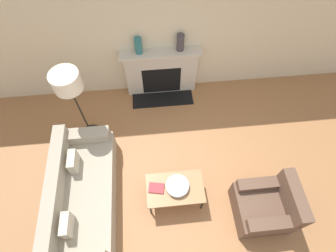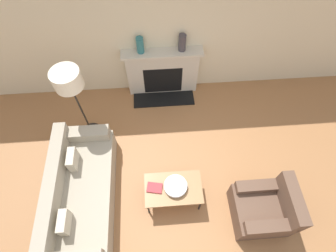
% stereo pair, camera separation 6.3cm
% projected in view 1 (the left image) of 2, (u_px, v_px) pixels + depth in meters
% --- Properties ---
extents(ground_plane, '(18.00, 18.00, 0.00)m').
position_uv_depth(ground_plane, '(183.00, 201.00, 4.45)').
color(ground_plane, '#99663D').
extents(wall_back, '(18.00, 0.06, 2.90)m').
position_uv_depth(wall_back, '(168.00, 29.00, 4.62)').
color(wall_back, beige).
rests_on(wall_back, ground_plane).
extents(fireplace, '(1.55, 0.59, 1.09)m').
position_uv_depth(fireplace, '(161.00, 73.00, 5.31)').
color(fireplace, beige).
rests_on(fireplace, ground_plane).
extents(couch, '(0.93, 2.18, 0.78)m').
position_uv_depth(couch, '(81.00, 196.00, 4.19)').
color(couch, '#9E937F').
rests_on(couch, ground_plane).
extents(armchair_near, '(0.85, 0.78, 0.84)m').
position_uv_depth(armchair_near, '(266.00, 206.00, 4.10)').
color(armchair_near, brown).
rests_on(armchair_near, ground_plane).
extents(coffee_table, '(0.91, 0.55, 0.44)m').
position_uv_depth(coffee_table, '(175.00, 189.00, 4.15)').
color(coffee_table, olive).
rests_on(coffee_table, ground_plane).
extents(bowl, '(0.36, 0.36, 0.08)m').
position_uv_depth(bowl, '(177.00, 186.00, 4.09)').
color(bowl, silver).
rests_on(bowl, coffee_table).
extents(book, '(0.27, 0.21, 0.02)m').
position_uv_depth(book, '(156.00, 188.00, 4.11)').
color(book, '#9E2D33').
rests_on(book, coffee_table).
extents(floor_lamp, '(0.45, 0.45, 1.67)m').
position_uv_depth(floor_lamp, '(69.00, 87.00, 3.97)').
color(floor_lamp, black).
rests_on(floor_lamp, ground_plane).
extents(mantel_vase_left, '(0.14, 0.14, 0.31)m').
position_uv_depth(mantel_vase_left, '(138.00, 46.00, 4.69)').
color(mantel_vase_left, '#28666B').
rests_on(mantel_vase_left, fireplace).
extents(mantel_vase_center_left, '(0.14, 0.14, 0.33)m').
position_uv_depth(mantel_vase_center_left, '(180.00, 42.00, 4.73)').
color(mantel_vase_center_left, '#3D383D').
rests_on(mantel_vase_center_left, fireplace).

